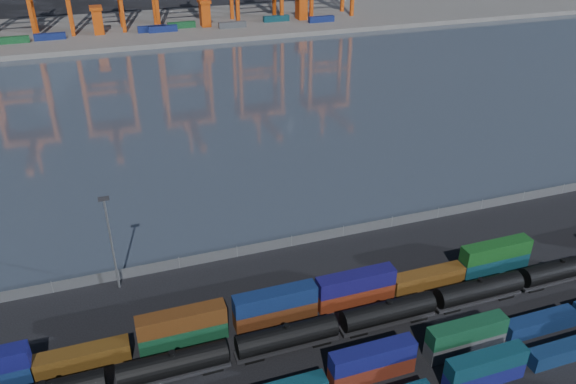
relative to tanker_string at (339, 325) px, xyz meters
name	(u,v)px	position (x,y,z in m)	size (l,w,h in m)	color
ground	(359,355)	(1.29, -4.19, -2.27)	(700.00, 700.00, 0.00)	black
harbor_water	(205,106)	(1.29, 100.81, -2.26)	(700.00, 700.00, 0.00)	#323B48
far_quay	(157,27)	(1.29, 205.81, -1.27)	(700.00, 70.00, 2.00)	#514F4C
container_row_mid	(318,381)	(-6.35, -8.17, -0.43)	(141.93, 2.36, 5.03)	#45484A
container_row_north	(311,300)	(-1.79, 6.22, -0.03)	(141.44, 2.52, 5.37)	navy
tanker_string	(339,325)	(0.00, 0.00, 0.00)	(92.21, 3.16, 4.52)	black
waterfront_fence	(292,241)	(1.29, 23.81, -1.26)	(160.12, 0.12, 2.20)	#595B5E
yard_light_mast	(111,239)	(-28.71, 21.81, 7.03)	(1.60, 0.40, 16.60)	slate
quay_containers	(134,30)	(-9.70, 191.27, 1.03)	(172.58, 10.99, 2.60)	navy
straddle_carriers	(152,16)	(-1.21, 195.81, 5.55)	(140.00, 7.00, 11.10)	#C2450D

